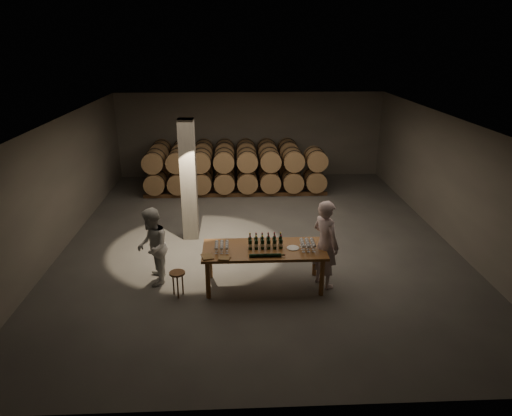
{
  "coord_description": "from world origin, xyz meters",
  "views": [
    {
      "loc": [
        -0.58,
        -11.21,
        5.08
      ],
      "look_at": [
        -0.08,
        -0.59,
        1.1
      ],
      "focal_mm": 32.0,
      "sensor_mm": 36.0,
      "label": 1
    }
  ],
  "objects_px": {
    "notebook_near": "(224,258)",
    "person_man": "(325,244)",
    "bottle_cluster": "(265,243)",
    "stool": "(177,276)",
    "tasting_table": "(264,253)",
    "plate": "(293,248)",
    "person_woman": "(152,247)"
  },
  "relations": [
    {
      "from": "bottle_cluster",
      "to": "plate",
      "type": "relative_size",
      "value": 2.76
    },
    {
      "from": "stool",
      "to": "bottle_cluster",
      "type": "bearing_deg",
      "value": 10.98
    },
    {
      "from": "notebook_near",
      "to": "stool",
      "type": "relative_size",
      "value": 0.41
    },
    {
      "from": "tasting_table",
      "to": "bottle_cluster",
      "type": "relative_size",
      "value": 3.57
    },
    {
      "from": "stool",
      "to": "tasting_table",
      "type": "bearing_deg",
      "value": 9.75
    },
    {
      "from": "plate",
      "to": "notebook_near",
      "type": "xyz_separation_m",
      "value": [
        -1.45,
        -0.43,
        0.01
      ]
    },
    {
      "from": "stool",
      "to": "person_man",
      "type": "height_order",
      "value": "person_man"
    },
    {
      "from": "notebook_near",
      "to": "person_man",
      "type": "xyz_separation_m",
      "value": [
        2.14,
        0.44,
        0.06
      ]
    },
    {
      "from": "bottle_cluster",
      "to": "person_woman",
      "type": "xyz_separation_m",
      "value": [
        -2.42,
        0.22,
        -0.15
      ]
    },
    {
      "from": "stool",
      "to": "person_man",
      "type": "distance_m",
      "value": 3.18
    },
    {
      "from": "plate",
      "to": "person_man",
      "type": "xyz_separation_m",
      "value": [
        0.69,
        0.01,
        0.07
      ]
    },
    {
      "from": "notebook_near",
      "to": "tasting_table",
      "type": "bearing_deg",
      "value": 36.61
    },
    {
      "from": "bottle_cluster",
      "to": "person_man",
      "type": "height_order",
      "value": "person_man"
    },
    {
      "from": "bottle_cluster",
      "to": "person_man",
      "type": "bearing_deg",
      "value": -2.41
    },
    {
      "from": "notebook_near",
      "to": "person_man",
      "type": "height_order",
      "value": "person_man"
    },
    {
      "from": "notebook_near",
      "to": "person_woman",
      "type": "distance_m",
      "value": 1.71
    },
    {
      "from": "tasting_table",
      "to": "person_man",
      "type": "relative_size",
      "value": 1.33
    },
    {
      "from": "plate",
      "to": "person_woman",
      "type": "distance_m",
      "value": 3.02
    },
    {
      "from": "notebook_near",
      "to": "person_man",
      "type": "relative_size",
      "value": 0.11
    },
    {
      "from": "notebook_near",
      "to": "bottle_cluster",
      "type": "bearing_deg",
      "value": 38.11
    },
    {
      "from": "bottle_cluster",
      "to": "plate",
      "type": "height_order",
      "value": "bottle_cluster"
    },
    {
      "from": "plate",
      "to": "notebook_near",
      "type": "bearing_deg",
      "value": -163.55
    },
    {
      "from": "stool",
      "to": "person_woman",
      "type": "bearing_deg",
      "value": 135.11
    },
    {
      "from": "person_man",
      "to": "plate",
      "type": "bearing_deg",
      "value": 59.88
    },
    {
      "from": "notebook_near",
      "to": "person_man",
      "type": "bearing_deg",
      "value": 20.05
    },
    {
      "from": "person_man",
      "to": "notebook_near",
      "type": "bearing_deg",
      "value": 70.41
    },
    {
      "from": "person_man",
      "to": "stool",
      "type": "bearing_deg",
      "value": 64.31
    },
    {
      "from": "tasting_table",
      "to": "bottle_cluster",
      "type": "xyz_separation_m",
      "value": [
        0.03,
        0.05,
        0.21
      ]
    },
    {
      "from": "tasting_table",
      "to": "plate",
      "type": "relative_size",
      "value": 9.85
    },
    {
      "from": "person_woman",
      "to": "stool",
      "type": "bearing_deg",
      "value": 38.54
    },
    {
      "from": "bottle_cluster",
      "to": "stool",
      "type": "relative_size",
      "value": 1.33
    },
    {
      "from": "plate",
      "to": "stool",
      "type": "bearing_deg",
      "value": -173.18
    }
  ]
}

